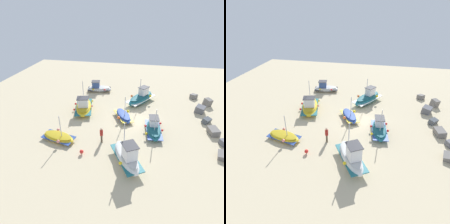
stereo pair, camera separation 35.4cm
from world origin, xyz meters
TOP-DOWN VIEW (x-y plane):
  - ground_plane at (0.00, 0.00)m, footprint 48.27×48.27m
  - fishing_boat_0 at (-7.65, -6.04)m, footprint 2.19×3.92m
  - fishing_boat_1 at (7.20, 0.20)m, footprint 4.45×3.44m
  - fishing_boat_2 at (-1.24, -6.41)m, footprint 5.17×3.10m
  - fishing_boat_3 at (-0.18, -1.09)m, footprint 3.62×2.85m
  - fishing_boat_4 at (5.20, -7.04)m, footprint 2.20×3.77m
  - fishing_boat_5 at (-5.00, 0.74)m, footprint 5.07×4.10m
  - fishing_boat_6 at (2.01, 2.48)m, footprint 4.11×2.03m
  - person_walking at (4.71, -2.63)m, footprint 0.32×0.32m
  - breakwater_rocks at (0.00, 8.99)m, footprint 16.21×2.90m
  - mooring_buoy_0 at (6.82, -4.04)m, footprint 0.37×0.37m

SIDE VIEW (x-z plane):
  - ground_plane at x=0.00m, z-range 0.00..0.00m
  - mooring_buoy_0 at x=6.82m, z-range 0.05..0.53m
  - fishing_boat_4 at x=5.20m, z-range -1.13..1.85m
  - breakwater_rocks at x=0.00m, z-range -0.23..0.97m
  - fishing_boat_3 at x=-0.18m, z-range -1.19..1.98m
  - fishing_boat_6 at x=2.01m, z-range -1.06..2.10m
  - fishing_boat_0 at x=-7.65m, z-range -0.32..1.42m
  - fishing_boat_2 at x=-1.24m, z-range -1.26..2.52m
  - fishing_boat_5 at x=-5.00m, z-range -1.11..2.52m
  - fishing_boat_1 at x=7.20m, z-range -1.10..2.65m
  - person_walking at x=4.71m, z-range 0.13..1.80m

